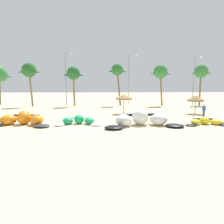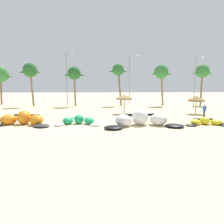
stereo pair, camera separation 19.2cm
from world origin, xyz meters
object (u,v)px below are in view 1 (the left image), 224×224
lamppost_west_center (66,77)px  lamppost_east (194,79)px  person_near_kites (204,111)px  kite_left (22,120)px  beach_umbrella_middle (124,97)px  kite_center (141,120)px  palm_left (29,71)px  lamppost_east_center (129,77)px  palm_center_left (117,71)px  palm_center_right (160,72)px  palm_left_of_gap (73,74)px  kite_right_of_center (206,122)px  kite_left_of_center (79,121)px  beach_umbrella_near_palms (196,98)px  palm_right_of_gap (201,72)px

lamppost_west_center → lamppost_east: bearing=-0.5°
person_near_kites → lamppost_east: (6.63, 17.04, 4.80)m
kite_left → beach_umbrella_middle: 13.94m
person_near_kites → kite_center: bearing=-151.0°
palm_left → lamppost_east_center: lamppost_east_center is taller
lamppost_east_center → person_near_kites: bearing=-72.3°
palm_left → lamppost_east_center: size_ratio=0.78×
kite_left → palm_center_left: (11.18, 21.65, 6.67)m
beach_umbrella_middle → lamppost_west_center: (-10.49, 13.10, 3.50)m
lamppost_east_center → lamppost_east: 13.83m
lamppost_east_center → lamppost_west_center: bearing=-165.2°
palm_center_right → palm_left_of_gap: bearing=-178.0°
kite_center → palm_center_right: palm_center_right is taller
beach_umbrella_middle → palm_center_right: 16.04m
kite_right_of_center → palm_center_left: size_ratio=0.55×
kite_left → kite_right_of_center: bearing=-2.3°
kite_left_of_center → person_near_kites: bearing=14.6°
kite_left → palm_left_of_gap: (2.26, 20.14, 5.89)m
kite_left_of_center → palm_left_of_gap: size_ratio=0.63×
kite_left → palm_center_right: 29.54m
kite_right_of_center → palm_left: 32.90m
kite_left_of_center → palm_left_of_gap: 21.23m
kite_center → lamppost_east: 27.39m
kite_center → beach_umbrella_near_palms: size_ratio=3.08×
palm_left_of_gap → lamppost_west_center: size_ratio=0.74×
kite_left → palm_center_right: bearing=46.0°
palm_left → palm_center_left: size_ratio=0.98×
kite_left → palm_center_right: (20.03, 20.77, 6.32)m
palm_left → palm_left_of_gap: 8.57m
beach_umbrella_near_palms → kite_right_of_center: bearing=-109.2°
person_near_kites → palm_right_of_gap: (8.36, 17.70, 6.23)m
palm_left_of_gap → palm_center_right: palm_center_right is taller
beach_umbrella_middle → palm_left_of_gap: size_ratio=0.35×
kite_right_of_center → palm_left: palm_left is taller
kite_center → kite_right_of_center: (6.62, 0.17, -0.31)m
kite_left → kite_left_of_center: bearing=0.7°
kite_left → kite_left_of_center: kite_left is taller
kite_center → lamppost_west_center: lamppost_west_center is taller
kite_center → lamppost_east_center: (2.26, 25.79, 5.46)m
kite_left_of_center → palm_left_of_gap: bearing=99.4°
palm_center_right → palm_right_of_gap: palm_right_of_gap is taller
kite_left → lamppost_east: bearing=37.6°
palm_right_of_gap → lamppost_west_center: 28.53m
lamppost_east_center → lamppost_east: lamppost_east_center is taller
palm_center_right → kite_right_of_center: bearing=-94.2°
beach_umbrella_near_palms → lamppost_east_center: bearing=112.8°
palm_left → kite_left: bearing=-72.4°
lamppost_west_center → lamppost_east: lamppost_west_center is taller
kite_right_of_center → person_near_kites: 5.32m
palm_right_of_gap → lamppost_west_center: bearing=-179.2°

